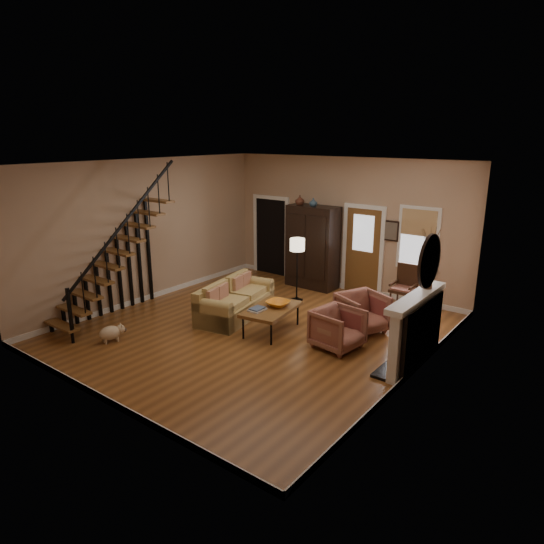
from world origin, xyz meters
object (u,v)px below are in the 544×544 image
Objects in this scene: armoire at (313,247)px; floor_lamp at (297,270)px; sofa at (236,300)px; armchair_left at (338,329)px; armchair_right at (362,313)px; side_chair at (403,288)px; coffee_table at (271,320)px.

armoire reaches higher than floor_lamp.
sofa is 1.76m from floor_lamp.
armchair_left is 0.95× the size of armchair_right.
side_chair is (2.55, -0.20, -0.54)m from armoire.
side_chair reaches higher than armchair_left.
coffee_table is at bearing -21.08° from sofa.
armchair_right reaches higher than coffee_table.
armchair_left is 0.98m from armchair_right.
armchair_right reaches higher than armchair_left.
armoire is 1.59× the size of coffee_table.
coffee_table is 1.81m from armchair_right.
coffee_table is at bearing 103.08° from armchair_left.
armchair_left is 2.74m from floor_lamp.
side_chair is at bearing -4.48° from armoire.
floor_lamp reaches higher than coffee_table.
armoire is 2.43× the size of armchair_right.
sofa reaches higher than armchair_left.
armchair_left is 0.55× the size of floor_lamp.
armoire is at bearing 76.02° from armchair_right.
armoire is at bearing 76.08° from sofa.
armchair_right is 2.25m from floor_lamp.
armchair_right is at bearing -19.55° from floor_lamp.
floor_lamp is at bearing 63.47° from sofa.
floor_lamp is at bearing 58.36° from armchair_left.
side_chair reaches higher than coffee_table.
floor_lamp reaches higher than armchair_left.
sofa reaches higher than coffee_table.
armoire is at bearing 108.14° from coffee_table.
armchair_left is (2.56, -0.06, -0.00)m from sofa.
armoire reaches higher than sofa.
armoire is 1.04× the size of sofa.
armchair_left is 2.68m from side_chair.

